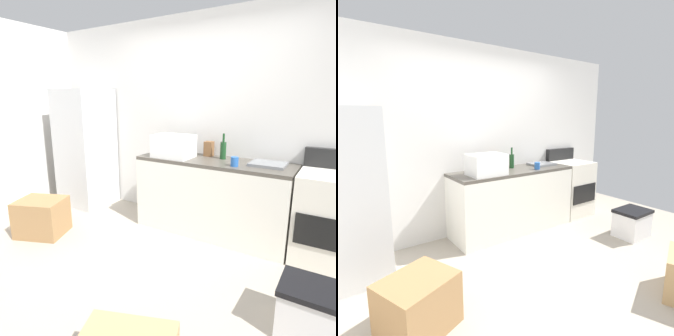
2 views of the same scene
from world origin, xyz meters
TOP-DOWN VIEW (x-y plane):
  - ground_plane at (0.00, 0.00)m, footprint 6.00×6.00m
  - wall_back at (0.00, 1.55)m, footprint 5.00×0.10m
  - kitchen_counter at (0.30, 1.20)m, footprint 1.80×0.60m
  - refrigerator at (-1.75, 1.15)m, footprint 0.68×0.66m
  - stove_oven at (1.52, 1.21)m, footprint 0.60×0.61m
  - microwave at (-0.19, 1.10)m, footprint 0.46×0.34m
  - sink_basin at (0.90, 1.25)m, footprint 0.36×0.32m
  - wine_bottle at (0.37, 1.31)m, footprint 0.07×0.07m
  - coffee_mug at (0.61, 1.02)m, footprint 0.08×0.08m
  - knife_block at (0.15, 1.39)m, footprint 0.10×0.10m
  - cardboard_box_large at (-1.41, 0.08)m, footprint 0.65×0.60m
  - storage_bin at (1.53, 0.08)m, footprint 0.46×0.36m

SIDE VIEW (x-z plane):
  - ground_plane at x=0.00m, z-range 0.00..0.00m
  - storage_bin at x=1.53m, z-range 0.00..0.38m
  - cardboard_box_large at x=-1.41m, z-range 0.00..0.43m
  - kitchen_counter at x=0.30m, z-range 0.00..0.90m
  - stove_oven at x=1.52m, z-range -0.08..1.02m
  - refrigerator at x=-1.75m, z-range 0.00..1.72m
  - sink_basin at x=0.90m, z-range 0.90..0.93m
  - coffee_mug at x=0.61m, z-range 0.90..1.00m
  - knife_block at x=0.15m, z-range 0.90..1.08m
  - wine_bottle at x=0.37m, z-range 0.86..1.16m
  - microwave at x=-0.19m, z-range 0.90..1.17m
  - wall_back at x=0.00m, z-range 0.00..2.60m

